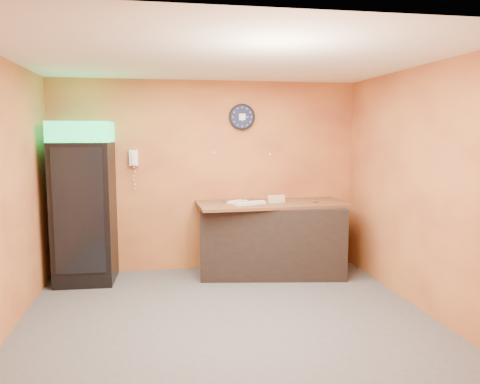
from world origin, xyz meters
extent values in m
plane|color=#47474C|center=(0.00, 0.00, 0.00)|extent=(4.50, 4.50, 0.00)
cube|color=#D4853C|center=(0.00, 2.00, 1.40)|extent=(4.50, 0.02, 2.80)
cube|color=#D4853C|center=(-2.25, 0.00, 1.40)|extent=(0.02, 4.00, 2.80)
cube|color=#D4853C|center=(2.25, 0.00, 1.40)|extent=(0.02, 4.00, 2.80)
cube|color=white|center=(0.00, 0.00, 2.80)|extent=(4.50, 4.00, 0.02)
cube|color=black|center=(-1.72, 1.65, 0.96)|extent=(0.79, 0.79, 1.91)
cube|color=#18CE64|center=(-1.72, 1.65, 2.05)|extent=(0.79, 0.79, 0.27)
cube|color=black|center=(-1.71, 1.26, 1.04)|extent=(0.63, 0.05, 1.64)
cube|color=black|center=(0.88, 1.55, 0.50)|extent=(2.13, 1.20, 1.01)
cylinder|color=black|center=(0.51, 1.98, 2.27)|extent=(0.39, 0.05, 0.39)
cylinder|color=#0F1433|center=(0.51, 1.95, 2.27)|extent=(0.33, 0.01, 0.33)
cube|color=white|center=(0.51, 1.94, 2.27)|extent=(0.09, 0.00, 0.09)
cube|color=white|center=(-1.07, 1.96, 1.68)|extent=(0.12, 0.07, 0.22)
cube|color=white|center=(-1.07, 1.91, 1.68)|extent=(0.05, 0.04, 0.18)
cube|color=brown|center=(0.88, 1.55, 1.03)|extent=(2.16, 1.00, 0.04)
cube|color=beige|center=(0.94, 1.53, 1.07)|extent=(0.25, 0.15, 0.05)
cube|color=beige|center=(0.94, 1.53, 1.12)|extent=(0.25, 0.15, 0.05)
cube|color=silver|center=(0.43, 1.36, 1.06)|extent=(0.26, 0.21, 0.04)
cube|color=silver|center=(0.60, 1.43, 1.07)|extent=(0.32, 0.20, 0.04)
cube|color=silver|center=(0.36, 1.57, 1.06)|extent=(0.27, 0.24, 0.04)
cylinder|color=silver|center=(0.58, 1.74, 1.08)|extent=(0.06, 0.06, 0.06)
camera|label=1|loc=(-0.70, -4.91, 2.03)|focal=35.00mm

